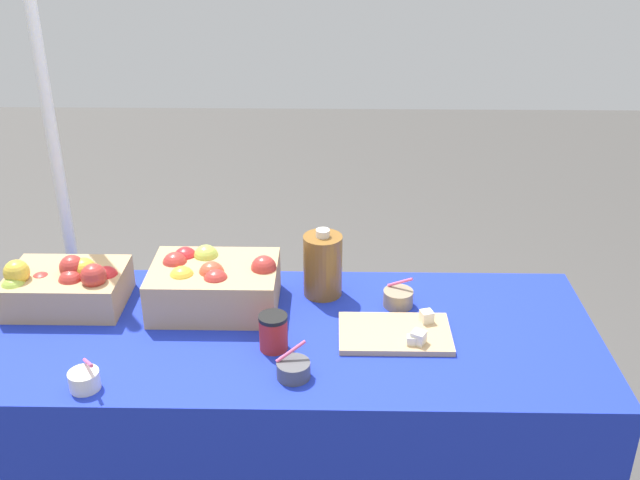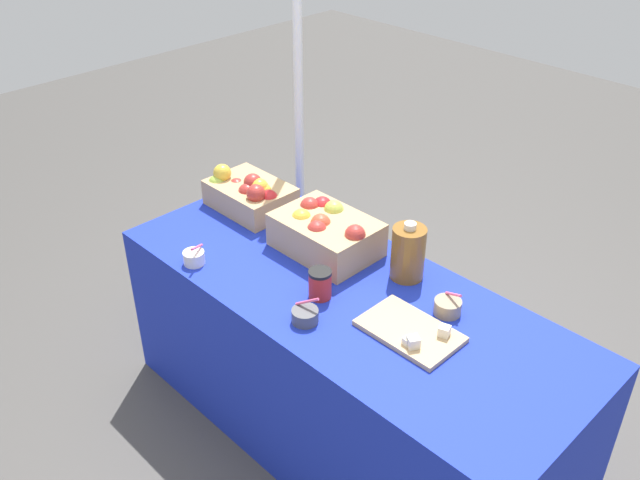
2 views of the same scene
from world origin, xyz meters
name	(u,v)px [view 1 (image 1 of 2)]	position (x,y,z in m)	size (l,w,h in m)	color
table	(292,425)	(0.00, 0.00, 0.37)	(1.90, 0.76, 0.74)	#192DB7
apple_crate_left	(67,285)	(-0.73, 0.14, 0.81)	(0.37, 0.26, 0.18)	tan
apple_crate_middle	(213,283)	(-0.25, 0.14, 0.82)	(0.40, 0.29, 0.19)	tan
cutting_board_front	(397,333)	(0.33, -0.03, 0.75)	(0.34, 0.21, 0.06)	tan
sample_bowl_near	(293,369)	(0.02, -0.24, 0.77)	(0.10, 0.10, 0.10)	#4C4C51
sample_bowl_mid	(398,298)	(0.34, 0.16, 0.77)	(0.10, 0.10, 0.10)	gray
sample_bowl_far	(84,380)	(-0.54, -0.30, 0.77)	(0.09, 0.10, 0.10)	silver
cider_jug	(323,265)	(0.10, 0.23, 0.85)	(0.13, 0.13, 0.24)	brown
coffee_cup	(273,332)	(-0.04, -0.10, 0.80)	(0.09, 0.09, 0.11)	red
tent_pole	(58,172)	(-0.87, 0.58, 1.04)	(0.04, 0.04, 2.07)	white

